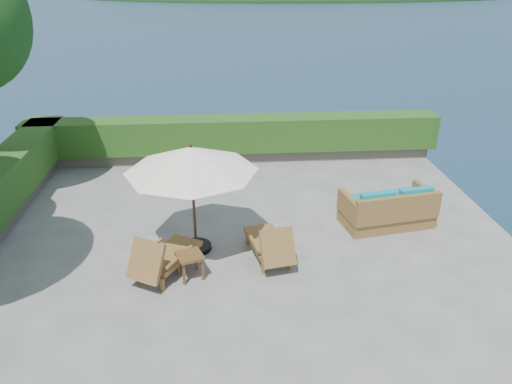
{
  "coord_description": "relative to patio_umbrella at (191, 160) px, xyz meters",
  "views": [
    {
      "loc": [
        -0.44,
        -8.87,
        5.57
      ],
      "look_at": [
        0.3,
        0.8,
        1.1
      ],
      "focal_mm": 35.0,
      "sensor_mm": 36.0,
      "label": 1
    }
  ],
  "objects": [
    {
      "name": "side_table",
      "position": [
        -0.07,
        -1.04,
        -1.62
      ],
      "size": [
        0.61,
        0.61,
        0.51
      ],
      "rotation": [
        0.0,
        0.0,
        0.36
      ],
      "color": "brown",
      "rests_on": "ground"
    },
    {
      "name": "foundation",
      "position": [
        1.01,
        -0.37,
        -3.59
      ],
      "size": [
        12.0,
        12.0,
        3.0
      ],
      "primitive_type": "cube",
      "color": "#5C5549",
      "rests_on": "ocean"
    },
    {
      "name": "ocean",
      "position": [
        1.01,
        -0.37,
        -5.04
      ],
      "size": [
        600.0,
        600.0,
        0.0
      ],
      "primitive_type": "plane",
      "color": "#17384A",
      "rests_on": "ground"
    },
    {
      "name": "patio_umbrella",
      "position": [
        0.0,
        0.0,
        0.0
      ],
      "size": [
        2.78,
        2.78,
        2.41
      ],
      "rotation": [
        0.0,
        0.0,
        0.03
      ],
      "color": "black",
      "rests_on": "ground"
    },
    {
      "name": "wicker_loveseat",
      "position": [
        4.39,
        0.74,
        -1.64
      ],
      "size": [
        2.22,
        1.4,
        1.01
      ],
      "rotation": [
        0.0,
        0.0,
        0.17
      ],
      "color": "brown",
      "rests_on": "ground"
    },
    {
      "name": "planter_wall_far",
      "position": [
        1.01,
        5.23,
        -1.86
      ],
      "size": [
        12.0,
        0.6,
        0.36
      ],
      "primitive_type": "cube",
      "color": "#696454",
      "rests_on": "ground"
    },
    {
      "name": "lounge_right",
      "position": [
        1.52,
        -0.53,
        -1.65
      ],
      "size": [
        0.97,
        1.71,
        0.93
      ],
      "rotation": [
        0.0,
        0.0,
        0.2
      ],
      "color": "brown",
      "rests_on": "ground"
    },
    {
      "name": "hedge_far",
      "position": [
        1.01,
        5.23,
        -1.19
      ],
      "size": [
        12.4,
        0.9,
        1.0
      ],
      "primitive_type": "cube",
      "color": "#214A15",
      "rests_on": "planter_wall_far"
    },
    {
      "name": "ground",
      "position": [
        1.01,
        -0.37,
        -2.03
      ],
      "size": [
        12.0,
        12.0,
        0.0
      ],
      "primitive_type": "plane",
      "color": "gray",
      "rests_on": "ground"
    },
    {
      "name": "lounge_left",
      "position": [
        -0.59,
        -0.9,
        -1.64
      ],
      "size": [
        1.41,
        1.77,
        0.95
      ],
      "rotation": [
        0.0,
        0.0,
        -0.52
      ],
      "color": "brown",
      "rests_on": "ground"
    }
  ]
}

